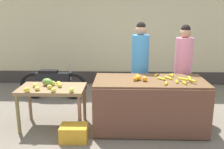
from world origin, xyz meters
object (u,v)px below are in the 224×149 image
(parked_motorcycle, at_px, (53,82))
(vendor_woman_blue_shirt, at_px, (140,69))
(produce_sack, at_px, (102,98))
(vendor_woman_pink_shirt, at_px, (183,71))
(produce_crate, at_px, (74,133))

(parked_motorcycle, bearing_deg, vendor_woman_blue_shirt, -21.45)
(produce_sack, bearing_deg, vendor_woman_blue_shirt, -12.90)
(vendor_woman_pink_shirt, relative_size, produce_sack, 3.92)
(vendor_woman_blue_shirt, relative_size, produce_sack, 4.02)
(produce_crate, bearing_deg, produce_sack, 75.25)
(vendor_woman_blue_shirt, bearing_deg, produce_crate, -133.23)
(vendor_woman_blue_shirt, bearing_deg, parked_motorcycle, 158.55)
(vendor_woman_blue_shirt, xyz_separation_m, parked_motorcycle, (-1.99, 0.78, -0.54))
(vendor_woman_blue_shirt, height_order, vendor_woman_pink_shirt, vendor_woman_blue_shirt)
(produce_crate, distance_m, produce_sack, 1.44)
(vendor_woman_blue_shirt, height_order, produce_crate, vendor_woman_blue_shirt)
(produce_sack, bearing_deg, parked_motorcycle, 153.60)
(vendor_woman_pink_shirt, bearing_deg, produce_crate, -149.36)
(vendor_woman_pink_shirt, bearing_deg, vendor_woman_blue_shirt, 177.59)
(vendor_woman_pink_shirt, relative_size, parked_motorcycle, 1.13)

